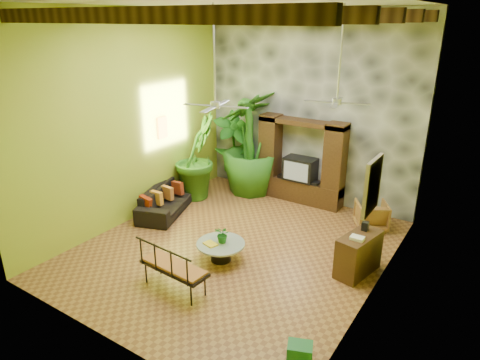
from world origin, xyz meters
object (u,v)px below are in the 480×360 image
Objects in this scene: entertainment_center at (300,167)px; iron_bench at (171,265)px; side_console at (358,254)px; green_bin at (300,353)px; ceiling_fan_front at (215,94)px; tall_plant_c at (251,143)px; tall_plant_a at (234,148)px; ceiling_fan_back at (338,91)px; wicker_armchair at (371,215)px; coffee_table at (221,249)px; tall_plant_b at (196,157)px; sofa at (168,199)px.

entertainment_center is 5.15m from iron_bench.
iron_bench reaches higher than side_console.
entertainment_center reaches higher than green_bin.
iron_bench is at bearing -91.03° from entertainment_center.
iron_bench reaches higher than green_bin.
tall_plant_c is (-1.26, 3.34, -1.94)m from ceiling_fan_front.
tall_plant_a is at bearing 115.73° from iron_bench.
tall_plant_a is (-3.76, 1.95, -2.26)m from ceiling_fan_back.
tall_plant_a reaches higher than wicker_armchair.
tall_plant_c reaches higher than wicker_armchair.
tall_plant_a is 7.33m from green_bin.
ceiling_fan_front is 0.64× the size of tall_plant_c.
tall_plant_c is at bearing 110.72° from ceiling_fan_front.
entertainment_center is 4.30m from ceiling_fan_front.
coffee_table is at bearing -130.96° from ceiling_fan_back.
tall_plant_a is 0.98× the size of tall_plant_b.
coffee_table is (1.49, -3.55, -1.21)m from tall_plant_c.
tall_plant_c reaches higher than coffee_table.
tall_plant_b reaches higher than sofa.
iron_bench is at bearing -86.11° from ceiling_fan_front.
sofa is 3.61m from iron_bench.
tall_plant_a is at bearing -28.24° from sofa.
tall_plant_c is (-1.46, -0.20, 0.50)m from entertainment_center.
tall_plant_b is (-0.37, -1.33, 0.03)m from tall_plant_a.
sofa reaches higher than green_bin.
ceiling_fan_front is 1.00× the size of ceiling_fan_back.
ceiling_fan_back reaches higher than side_console.
coffee_table is at bearing -144.80° from side_console.
entertainment_center is 1.56m from tall_plant_c.
coffee_table is at bearing 147.38° from green_bin.
sofa is at bearing 156.50° from ceiling_fan_front.
green_bin is (2.65, -5.43, -0.81)m from entertainment_center.
tall_plant_b is 5.32m from side_console.
green_bin is (4.11, -5.23, -1.30)m from tall_plant_c.
tall_plant_c reaches higher than tall_plant_b.
ceiling_fan_front is 1.85× the size of coffee_table.
entertainment_center is 1.29× the size of ceiling_fan_front.
tall_plant_c is 4.82m from side_console.
tall_plant_a is (0.40, 2.52, 0.82)m from sofa.
ceiling_fan_front reaches higher than tall_plant_c.
iron_bench is at bearing -74.46° from tall_plant_c.
tall_plant_c is at bearing -16.72° from tall_plant_a.
side_console is 2.79m from green_bin.
ceiling_fan_back reaches higher than wicker_armchair.
ceiling_fan_front is at bearing -43.53° from tall_plant_b.
entertainment_center is 2.34m from wicker_armchair.
ceiling_fan_back is 3.41m from wicker_armchair.
sofa is 1.46m from tall_plant_b.
iron_bench is at bearing -68.04° from tall_plant_a.
ceiling_fan_front is at bearing 136.48° from coffee_table.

